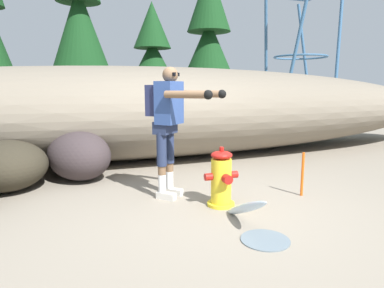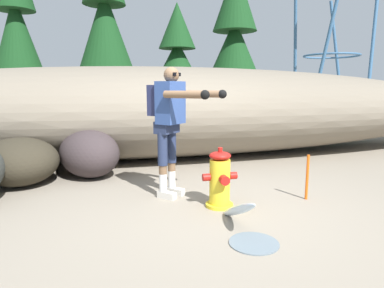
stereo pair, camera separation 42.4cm
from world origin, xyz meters
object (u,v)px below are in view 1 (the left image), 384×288
boulder_mid (6,166)px  fire_hydrant (221,179)px  survey_stake (302,174)px  utility_worker (169,116)px  boulder_small (79,155)px

boulder_mid → fire_hydrant: bearing=-31.5°
boulder_mid → survey_stake: bearing=-22.9°
utility_worker → fire_hydrant: bearing=-0.2°
boulder_mid → boulder_small: 1.03m
fire_hydrant → survey_stake: 1.20m
fire_hydrant → survey_stake: fire_hydrant is taller
utility_worker → boulder_small: 1.87m
boulder_small → utility_worker: bearing=-49.7°
fire_hydrant → boulder_small: (-1.64, 1.86, 0.06)m
utility_worker → survey_stake: utility_worker is taller
survey_stake → utility_worker: bearing=162.5°
fire_hydrant → boulder_mid: (-2.64, 1.61, 0.02)m
boulder_small → boulder_mid: bearing=-166.4°
utility_worker → boulder_mid: (-2.13, 1.08, -0.74)m
boulder_small → survey_stake: bearing=-33.3°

